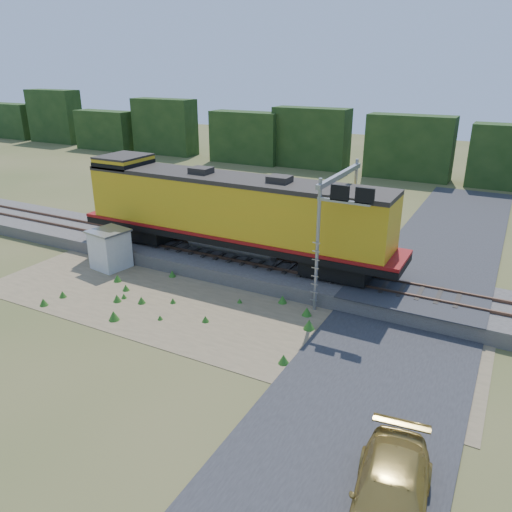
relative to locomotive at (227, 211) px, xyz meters
The scene contains 11 objects.
ground 8.13m from the locomotive, 55.14° to the right, with size 140.00×140.00×0.00m, color #475123.
ballast 5.24m from the locomotive, ahead, with size 70.00×5.00×0.80m, color slate.
rails 4.96m from the locomotive, ahead, with size 70.00×1.54×0.16m.
dirt_shoulder 6.90m from the locomotive, 68.39° to the right, with size 26.00×8.00×0.03m, color #8C7754.
road 12.83m from the locomotive, 25.19° to the right, with size 7.00×66.00×0.86m.
tree_line_north 32.28m from the locomotive, 82.56° to the left, with size 130.00×3.00×6.50m.
weed_clumps 6.92m from the locomotive, 83.43° to the right, with size 15.00×6.20×0.56m, color #2E691E, non-canonical shape.
locomotive is the anchor object (origin of this frame).
shed 7.51m from the locomotive, 151.58° to the right, with size 2.33×2.33×2.41m.
signal_gantry 7.30m from the locomotive, ahead, with size 2.68×6.20×6.76m.
car 19.07m from the locomotive, 45.68° to the right, with size 2.07×5.09×1.48m, color #A1863C.
Camera 1 is at (10.59, -18.19, 11.67)m, focal length 35.00 mm.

